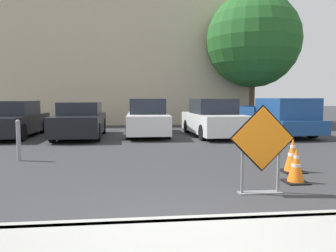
# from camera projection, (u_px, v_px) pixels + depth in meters

# --- Properties ---
(ground_plane) EXTENTS (96.00, 96.00, 0.00)m
(ground_plane) POSITION_uv_depth(u_px,v_px,m) (147.00, 136.00, 14.02)
(ground_plane) COLOR #333335
(curb_lip) EXTENTS (26.83, 0.20, 0.14)m
(curb_lip) POSITION_uv_depth(u_px,v_px,m) (181.00, 224.00, 4.11)
(curb_lip) COLOR #999993
(curb_lip) RESTS_ON ground_plane
(road_closed_sign) EXTENTS (1.14, 0.20, 1.54)m
(road_closed_sign) POSITION_uv_depth(u_px,v_px,m) (262.00, 146.00, 5.56)
(road_closed_sign) COLOR black
(road_closed_sign) RESTS_ON ground_plane
(traffic_cone_nearest) EXTENTS (0.43, 0.43, 0.69)m
(traffic_cone_nearest) POSITION_uv_depth(u_px,v_px,m) (296.00, 166.00, 6.34)
(traffic_cone_nearest) COLOR black
(traffic_cone_nearest) RESTS_ON ground_plane
(traffic_cone_second) EXTENTS (0.48, 0.48, 0.78)m
(traffic_cone_second) POSITION_uv_depth(u_px,v_px,m) (293.00, 155.00, 7.28)
(traffic_cone_second) COLOR black
(traffic_cone_second) RESTS_ON ground_plane
(parked_car_nearest) EXTENTS (1.89, 4.67, 1.51)m
(parked_car_nearest) POSITION_uv_depth(u_px,v_px,m) (14.00, 120.00, 13.75)
(parked_car_nearest) COLOR black
(parked_car_nearest) RESTS_ON ground_plane
(parked_car_second) EXTENTS (1.91, 4.37, 1.46)m
(parked_car_second) POSITION_uv_depth(u_px,v_px,m) (80.00, 121.00, 13.59)
(parked_car_second) COLOR black
(parked_car_second) RESTS_ON ground_plane
(parked_car_third) EXTENTS (1.84, 4.72, 1.61)m
(parked_car_third) POSITION_uv_depth(u_px,v_px,m) (147.00, 118.00, 14.46)
(parked_car_third) COLOR white
(parked_car_third) RESTS_ON ground_plane
(parked_car_fourth) EXTENTS (2.10, 4.55, 1.61)m
(parked_car_fourth) POSITION_uv_depth(u_px,v_px,m) (213.00, 119.00, 14.14)
(parked_car_fourth) COLOR white
(parked_car_fourth) RESTS_ON ground_plane
(pickup_truck) EXTENTS (2.34, 5.49, 1.63)m
(pickup_truck) POSITION_uv_depth(u_px,v_px,m) (276.00, 118.00, 14.43)
(pickup_truck) COLOR navy
(pickup_truck) RESTS_ON ground_plane
(bollard_nearest) EXTENTS (0.12, 0.12, 1.08)m
(bollard_nearest) POSITION_uv_depth(u_px,v_px,m) (18.00, 139.00, 8.54)
(bollard_nearest) COLOR gray
(bollard_nearest) RESTS_ON ground_plane
(building_facade_backdrop) EXTENTS (16.31, 5.00, 7.54)m
(building_facade_backdrop) POSITION_uv_depth(u_px,v_px,m) (121.00, 66.00, 21.75)
(building_facade_backdrop) COLOR beige
(building_facade_backdrop) RESTS_ON ground_plane
(street_tree_behind_lot) EXTENTS (5.43, 5.43, 7.68)m
(street_tree_behind_lot) POSITION_uv_depth(u_px,v_px,m) (253.00, 40.00, 18.94)
(street_tree_behind_lot) COLOR #513823
(street_tree_behind_lot) RESTS_ON ground_plane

